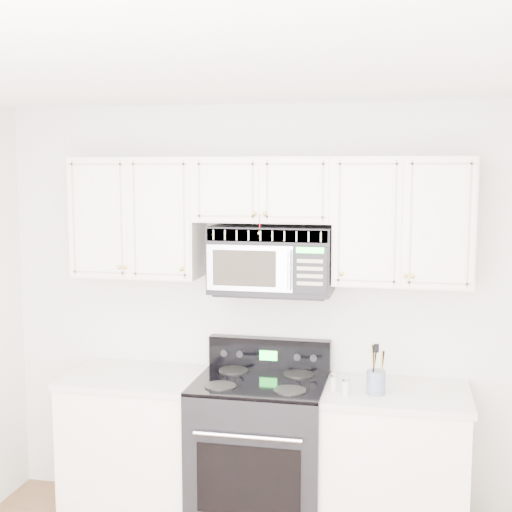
# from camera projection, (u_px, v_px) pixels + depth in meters

# --- Properties ---
(room) EXTENTS (3.51, 3.51, 2.61)m
(room) POSITION_uv_depth(u_px,v_px,m) (189.00, 394.00, 2.86)
(room) COLOR brown
(room) RESTS_ON ground
(base_cabinet_left) EXTENTS (0.86, 0.65, 0.92)m
(base_cabinet_left) POSITION_uv_depth(u_px,v_px,m) (138.00, 449.00, 4.53)
(base_cabinet_left) COLOR white
(base_cabinet_left) RESTS_ON ground
(base_cabinet_right) EXTENTS (0.86, 0.65, 0.92)m
(base_cabinet_right) POSITION_uv_depth(u_px,v_px,m) (393.00, 471.00, 4.20)
(base_cabinet_right) COLOR white
(base_cabinet_right) RESTS_ON ground
(range) EXTENTS (0.78, 0.71, 1.13)m
(range) POSITION_uv_depth(u_px,v_px,m) (260.00, 452.00, 4.34)
(range) COLOR black
(range) RESTS_ON ground
(upper_cabinets) EXTENTS (2.44, 0.37, 0.75)m
(upper_cabinets) POSITION_uv_depth(u_px,v_px,m) (266.00, 213.00, 4.32)
(upper_cabinets) COLOR white
(upper_cabinets) RESTS_ON ground
(microwave) EXTENTS (0.74, 0.42, 0.41)m
(microwave) POSITION_uv_depth(u_px,v_px,m) (272.00, 259.00, 4.33)
(microwave) COLOR black
(microwave) RESTS_ON ground
(utensil_crock) EXTENTS (0.11, 0.11, 0.29)m
(utensil_crock) POSITION_uv_depth(u_px,v_px,m) (376.00, 381.00, 4.06)
(utensil_crock) COLOR slate
(utensil_crock) RESTS_ON base_cabinet_right
(shaker_salt) EXTENTS (0.04, 0.04, 0.10)m
(shaker_salt) POSITION_uv_depth(u_px,v_px,m) (334.00, 382.00, 4.13)
(shaker_salt) COLOR #BEBEBE
(shaker_salt) RESTS_ON base_cabinet_right
(shaker_pepper) EXTENTS (0.04, 0.04, 0.10)m
(shaker_pepper) POSITION_uv_depth(u_px,v_px,m) (346.00, 387.00, 4.04)
(shaker_pepper) COLOR #BEBEBE
(shaker_pepper) RESTS_ON base_cabinet_right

